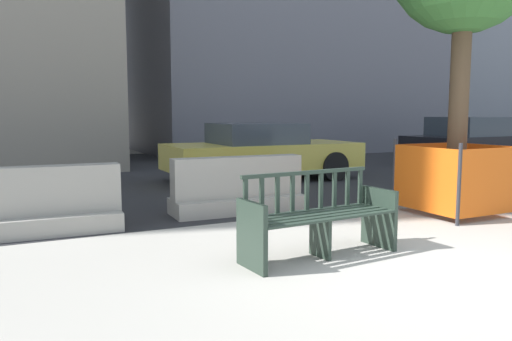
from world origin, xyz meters
TOP-DOWN VIEW (x-y plane):
  - ground_plane at (0.00, 0.00)m, footprint 200.00×200.00m
  - street_asphalt at (0.00, 8.70)m, footprint 120.00×12.00m
  - street_bench at (-0.72, 0.79)m, footprint 1.72×0.65m
  - jersey_barrier_centre at (-0.52, 3.29)m, footprint 2.02×0.76m
  - jersey_barrier_left at (-3.30, 3.14)m, footprint 2.03×0.76m
  - construction_fence at (2.34, 1.79)m, footprint 1.29×1.29m
  - car_sedan_mid at (1.45, 6.37)m, footprint 4.27×1.92m
  - car_sedan_far at (8.84, 6.99)m, footprint 4.24×2.06m

SIDE VIEW (x-z plane):
  - ground_plane at x=0.00m, z-range 0.00..0.00m
  - street_asphalt at x=0.00m, z-range 0.00..0.01m
  - jersey_barrier_centre at x=-0.52m, z-range -0.08..0.76m
  - jersey_barrier_left at x=-3.30m, z-range -0.08..0.76m
  - street_bench at x=-0.72m, z-range -0.04..0.84m
  - construction_fence at x=2.34m, z-range 0.00..1.10m
  - car_sedan_mid at x=1.45m, z-range 0.00..1.27m
  - car_sedan_far at x=8.84m, z-range 0.00..1.37m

